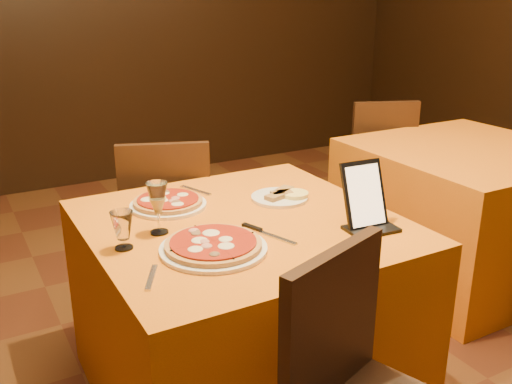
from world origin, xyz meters
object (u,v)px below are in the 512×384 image
main_table (242,309)px  water_glass (123,230)px  side_table (463,211)px  chair_main_far (167,222)px  wine_glass (158,208)px  chair_side_far (373,163)px  tablet (364,195)px  pizza_near (213,246)px  pizza_far (168,203)px

main_table → water_glass: 0.63m
side_table → chair_main_far: chair_main_far is taller
chair_main_far → wine_glass: (-0.31, -0.77, 0.39)m
chair_side_far → tablet: 1.89m
pizza_near → pizza_far: size_ratio=1.18×
side_table → tablet: (-1.23, -0.58, 0.49)m
main_table → chair_side_far: bearing=35.0°
chair_side_far → tablet: tablet is taller
pizza_near → chair_side_far: bearing=36.0°
main_table → wine_glass: (-0.31, 0.04, 0.47)m
pizza_far → tablet: size_ratio=1.24×
chair_side_far → tablet: bearing=70.4°
chair_main_far → tablet: size_ratio=3.73×
pizza_near → water_glass: water_glass is taller
main_table → tablet: (0.36, -0.26, 0.49)m
chair_main_far → pizza_far: chair_main_far is taller
main_table → pizza_near: size_ratio=3.10×
water_glass → wine_glass: bearing=24.1°
wine_glass → water_glass: size_ratio=1.46×
water_glass → tablet: tablet is taller
chair_side_far → wine_glass: (-1.90, -1.08, 0.39)m
water_glass → chair_main_far: bearing=61.6°
pizza_far → water_glass: 0.40m
side_table → wine_glass: bearing=-171.5°
chair_main_far → tablet: tablet is taller
side_table → pizza_far: pizza_far is taller
pizza_near → pizza_far: (0.02, 0.46, 0.00)m
tablet → side_table: bearing=29.6°
pizza_near → wine_glass: 0.26m
chair_main_far → water_glass: bearing=82.4°
chair_main_far → pizza_near: 1.07m
pizza_near → tablet: size_ratio=1.46×
pizza_far → water_glass: (-0.27, -0.30, 0.05)m
chair_side_far → side_table: bearing=112.3°
pizza_near → wine_glass: size_ratio=1.87×
pizza_near → wine_glass: wine_glass is taller
pizza_near → water_glass: bearing=147.6°
pizza_far → water_glass: water_glass is taller
pizza_far → tablet: 0.76m
chair_side_far → wine_glass: bearing=51.9°
side_table → water_glass: size_ratio=8.46×
side_table → tablet: tablet is taller
main_table → pizza_far: 0.51m
side_table → pizza_near: 1.90m
tablet → water_glass: bearing=168.6°
main_table → pizza_near: bearing=-137.4°
side_table → water_glass: water_glass is taller
chair_side_far → main_table: bearing=57.3°
chair_side_far → water_glass: (-2.04, -1.14, 0.36)m
main_table → water_glass: bearing=-176.6°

